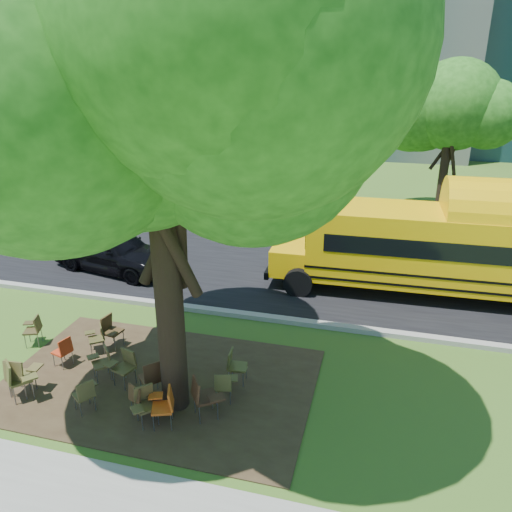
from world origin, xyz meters
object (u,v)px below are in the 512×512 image
(chair_1, at_px, (17,377))
(black_car, at_px, (113,249))
(main_tree, at_px, (155,109))
(chair_5, at_px, (145,402))
(chair_6, at_px, (165,403))
(chair_9, at_px, (98,336))
(chair_12, at_px, (235,364))
(chair_15, at_px, (34,327))
(school_bus, at_px, (471,250))
(chair_14, at_px, (103,360))
(chair_13, at_px, (224,384))
(chair_11, at_px, (153,375))
(chair_7, at_px, (203,395))
(bg_car_red, at_px, (61,205))
(chair_3, at_px, (124,364))
(chair_10, at_px, (110,329))
(chair_4, at_px, (140,397))
(chair_2, at_px, (85,392))
(chair_0, at_px, (20,373))
(chair_8, at_px, (64,349))

(chair_1, relative_size, black_car, 0.21)
(main_tree, bearing_deg, chair_5, -116.86)
(chair_6, xyz_separation_m, chair_9, (-2.76, 2.07, -0.06))
(chair_12, bearing_deg, chair_15, -96.66)
(school_bus, relative_size, chair_12, 13.38)
(chair_14, height_order, black_car, black_car)
(chair_1, height_order, chair_13, chair_1)
(chair_11, distance_m, chair_12, 1.81)
(chair_7, xyz_separation_m, bg_car_red, (-11.32, 11.54, 0.02))
(chair_13, height_order, black_car, black_car)
(chair_12, height_order, chair_14, chair_12)
(chair_6, relative_size, chair_14, 1.08)
(chair_3, distance_m, chair_12, 2.48)
(chair_10, bearing_deg, chair_11, 60.43)
(chair_12, distance_m, chair_15, 5.48)
(chair_13, bearing_deg, chair_6, -148.98)
(bg_car_red, bearing_deg, chair_4, -154.75)
(chair_7, distance_m, chair_11, 1.33)
(chair_7, height_order, chair_11, chair_7)
(black_car, bearing_deg, chair_10, -139.89)
(black_car, bearing_deg, chair_2, -143.25)
(chair_0, bearing_deg, chair_8, 75.39)
(chair_5, bearing_deg, chair_14, -79.50)
(chair_3, relative_size, chair_9, 1.12)
(chair_1, height_order, chair_12, chair_1)
(chair_12, height_order, chair_13, chair_12)
(chair_3, xyz_separation_m, chair_7, (2.13, -0.66, 0.06))
(chair_0, bearing_deg, chair_3, 21.37)
(chair_13, distance_m, chair_15, 5.54)
(chair_4, distance_m, chair_5, 0.24)
(chair_10, distance_m, chair_11, 2.53)
(main_tree, relative_size, chair_15, 12.03)
(chair_1, height_order, chair_6, chair_1)
(chair_9, height_order, chair_15, chair_15)
(chair_0, bearing_deg, bg_car_red, 116.28)
(bg_car_red, bearing_deg, chair_7, -150.74)
(chair_5, xyz_separation_m, chair_9, (-2.34, 2.11, -0.04))
(black_car, bearing_deg, chair_4, -135.38)
(chair_3, distance_m, bg_car_red, 14.24)
(chair_3, bearing_deg, chair_10, -31.64)
(chair_2, xyz_separation_m, chair_7, (2.44, 0.41, 0.12))
(school_bus, distance_m, bg_car_red, 17.67)
(chair_1, distance_m, chair_8, 1.39)
(chair_12, bearing_deg, chair_7, -15.04)
(black_car, bearing_deg, chair_3, -137.10)
(chair_0, height_order, chair_3, chair_0)
(chair_13, height_order, chair_14, chair_14)
(chair_15, bearing_deg, chair_8, -136.85)
(chair_15, bearing_deg, chair_7, -127.34)
(bg_car_red, bearing_deg, main_tree, -151.96)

